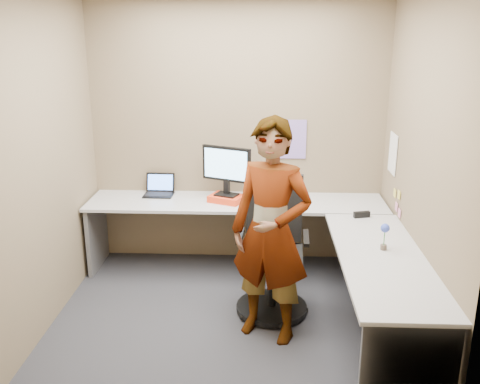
{
  "coord_description": "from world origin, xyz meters",
  "views": [
    {
      "loc": [
        0.27,
        -4.09,
        2.39
      ],
      "look_at": [
        0.07,
        0.25,
        1.05
      ],
      "focal_mm": 40.0,
      "sensor_mm": 36.0,
      "label": 1
    }
  ],
  "objects_px": {
    "monitor": "(226,167)",
    "office_chair": "(273,259)",
    "desk": "(281,237)",
    "person": "(271,232)"
  },
  "relations": [
    {
      "from": "desk",
      "to": "person",
      "type": "xyz_separation_m",
      "value": [
        -0.1,
        -0.64,
        0.3
      ]
    },
    {
      "from": "office_chair",
      "to": "monitor",
      "type": "bearing_deg",
      "value": 122.06
    },
    {
      "from": "desk",
      "to": "person",
      "type": "relative_size",
      "value": 1.68
    },
    {
      "from": "person",
      "to": "monitor",
      "type": "bearing_deg",
      "value": 132.99
    },
    {
      "from": "office_chair",
      "to": "desk",
      "type": "bearing_deg",
      "value": 73.9
    },
    {
      "from": "monitor",
      "to": "person",
      "type": "height_order",
      "value": "person"
    },
    {
      "from": "desk",
      "to": "person",
      "type": "bearing_deg",
      "value": -99.27
    },
    {
      "from": "desk",
      "to": "monitor",
      "type": "relative_size",
      "value": 6.11
    },
    {
      "from": "desk",
      "to": "monitor",
      "type": "bearing_deg",
      "value": 131.91
    },
    {
      "from": "monitor",
      "to": "office_chair",
      "type": "bearing_deg",
      "value": -37.48
    }
  ]
}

